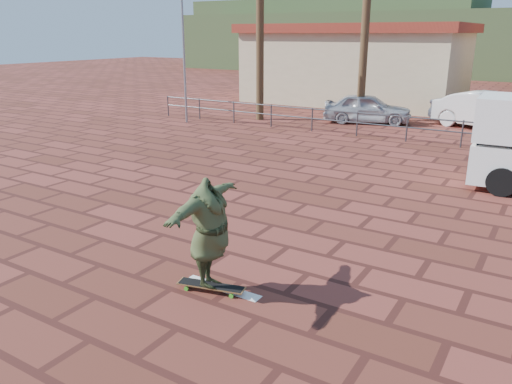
# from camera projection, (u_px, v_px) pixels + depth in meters

# --- Properties ---
(ground) EXTENTS (120.00, 120.00, 0.00)m
(ground) POSITION_uv_depth(u_px,v_px,m) (229.00, 253.00, 9.51)
(ground) COLOR maroon
(ground) RESTS_ON ground
(paint_stripe) EXTENTS (1.40, 0.22, 0.01)m
(paint_stripe) POSITION_uv_depth(u_px,v_px,m) (223.00, 288.00, 8.18)
(paint_stripe) COLOR white
(paint_stripe) RESTS_ON ground
(guardrail) EXTENTS (24.06, 0.06, 1.00)m
(guardrail) POSITION_uv_depth(u_px,v_px,m) (407.00, 124.00, 19.03)
(guardrail) COLOR #47494F
(guardrail) RESTS_ON ground
(flagpole) EXTENTS (1.30, 0.10, 8.00)m
(flagpole) POSITION_uv_depth(u_px,v_px,m) (185.00, 18.00, 21.95)
(flagpole) COLOR gray
(flagpole) RESTS_ON ground
(building_west) EXTENTS (12.60, 7.60, 4.50)m
(building_west) POSITION_uv_depth(u_px,v_px,m) (355.00, 63.00, 29.65)
(building_west) COLOR beige
(building_west) RESTS_ON ground
(hill_back) EXTENTS (35.00, 14.00, 8.00)m
(hill_back) POSITION_uv_depth(u_px,v_px,m) (334.00, 33.00, 64.70)
(hill_back) COLOR #384C28
(hill_back) RESTS_ON ground
(longboard) EXTENTS (1.15, 0.51, 0.11)m
(longboard) POSITION_uv_depth(u_px,v_px,m) (211.00, 286.00, 8.06)
(longboard) COLOR olive
(longboard) RESTS_ON ground
(skateboarder) EXTENTS (1.00, 2.29, 1.81)m
(skateboarder) POSITION_uv_depth(u_px,v_px,m) (209.00, 233.00, 7.78)
(skateboarder) COLOR #3B4826
(skateboarder) RESTS_ON longboard
(car_silver) EXTENTS (4.24, 2.64, 1.35)m
(car_silver) POSITION_uv_depth(u_px,v_px,m) (367.00, 108.00, 23.05)
(car_silver) COLOR #B4B7BC
(car_silver) RESTS_ON ground
(car_white) EXTENTS (5.03, 2.96, 1.57)m
(car_white) POSITION_uv_depth(u_px,v_px,m) (489.00, 111.00, 21.52)
(car_white) COLOR white
(car_white) RESTS_ON ground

